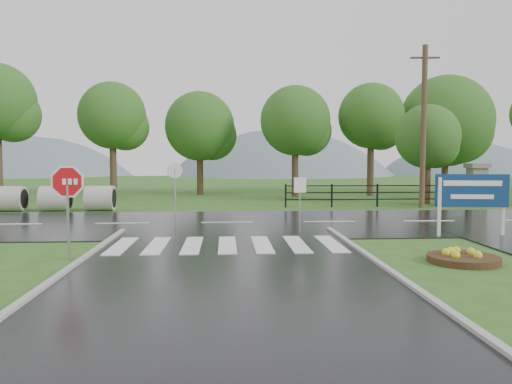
{
  "coord_description": "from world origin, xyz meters",
  "views": [
    {
      "loc": [
        -0.03,
        -9.16,
        2.56
      ],
      "look_at": [
        0.88,
        6.0,
        1.5
      ],
      "focal_mm": 35.0,
      "sensor_mm": 36.0,
      "label": 1
    }
  ],
  "objects": [
    {
      "name": "pillar_west",
      "position": [
        13.0,
        16.0,
        1.18
      ],
      "size": [
        1.0,
        1.0,
        2.24
      ],
      "color": "gray",
      "rests_on": "ground"
    },
    {
      "name": "stop_sign",
      "position": [
        -3.99,
        3.52,
        1.76
      ],
      "size": [
        1.12,
        0.08,
        2.51
      ],
      "color": "#939399",
      "rests_on": "ground"
    },
    {
      "name": "reg_sign_small",
      "position": [
        2.46,
        7.46,
        1.36
      ],
      "size": [
        0.42,
        0.06,
        1.88
      ],
      "color": "#939399",
      "rests_on": "ground"
    },
    {
      "name": "fence_west",
      "position": [
        7.75,
        16.0,
        0.72
      ],
      "size": [
        9.58,
        0.08,
        1.2
      ],
      "color": "black",
      "rests_on": "ground"
    },
    {
      "name": "flower_bed",
      "position": [
        5.73,
        2.5,
        0.13
      ],
      "size": [
        1.71,
        1.71,
        0.34
      ],
      "color": "#332111",
      "rests_on": "ground"
    },
    {
      "name": "hills",
      "position": [
        3.49,
        65.0,
        -15.54
      ],
      "size": [
        102.0,
        48.0,
        48.0
      ],
      "color": "slate",
      "rests_on": "ground"
    },
    {
      "name": "utility_pole_east",
      "position": [
        9.9,
        15.5,
        4.14
      ],
      "size": [
        1.45,
        0.27,
        8.14
      ],
      "color": "#473523",
      "rests_on": "ground"
    },
    {
      "name": "ground",
      "position": [
        0.0,
        0.0,
        0.0
      ],
      "size": [
        120.0,
        120.0,
        0.0
      ],
      "primitive_type": "plane",
      "color": "#2F5C1E",
      "rests_on": "ground"
    },
    {
      "name": "estate_billboard",
      "position": [
        7.84,
        6.33,
        1.39
      ],
      "size": [
        2.3,
        0.36,
        2.02
      ],
      "color": "silver",
      "rests_on": "ground"
    },
    {
      "name": "main_road",
      "position": [
        0.0,
        10.0,
        0.0
      ],
      "size": [
        90.0,
        8.0,
        0.04
      ],
      "primitive_type": "cube",
      "color": "black",
      "rests_on": "ground"
    },
    {
      "name": "reg_sign_round",
      "position": [
        -1.85,
        8.66,
        1.49
      ],
      "size": [
        0.55,
        0.07,
        2.37
      ],
      "color": "#939399",
      "rests_on": "ground"
    },
    {
      "name": "treeline",
      "position": [
        1.0,
        24.0,
        0.0
      ],
      "size": [
        83.2,
        5.2,
        10.0
      ],
      "color": "#28591B",
      "rests_on": "ground"
    },
    {
      "name": "entrance_tree_left",
      "position": [
        10.94,
        17.5,
        3.67
      ],
      "size": [
        3.49,
        3.49,
        5.44
      ],
      "color": "#3D2B1C",
      "rests_on": "ground"
    },
    {
      "name": "crosswalk",
      "position": [
        0.0,
        5.0,
        0.06
      ],
      "size": [
        6.5,
        2.8,
        0.02
      ],
      "color": "silver",
      "rests_on": "ground"
    }
  ]
}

